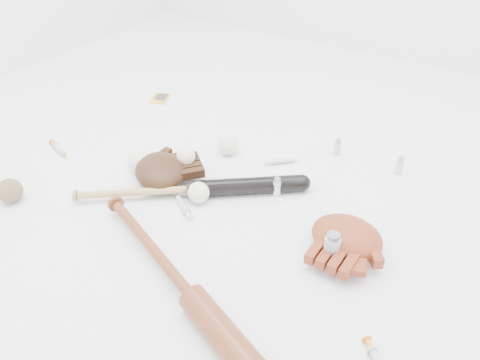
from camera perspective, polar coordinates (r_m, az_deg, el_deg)
The scene contains 18 objects.
bat_dark at distance 1.53m, azimuth -6.10°, elevation -1.12°, with size 0.78×0.06×0.06m, color black, non-canonical shape.
bat_wood at distance 1.19m, azimuth -5.67°, elevation -14.23°, with size 0.99×0.07×0.07m, color brown, non-canonical shape.
glove_dark at distance 1.60m, azimuth -9.73°, elevation 1.16°, with size 0.24×0.24×0.09m, color #341D0E, non-canonical shape.
glove_tan at distance 1.36m, azimuth 12.89°, elevation -6.73°, with size 0.24×0.24×0.09m, color maroon, non-canonical shape.
trading_card at distance 2.18m, azimuth -9.76°, elevation 9.77°, with size 0.07×0.10×0.01m, color gold.
pedestal at distance 1.64m, azimuth -6.51°, elevation 1.37°, with size 0.07×0.07×0.04m, color white.
baseball_on_pedestal at distance 1.61m, azimuth -6.63°, elevation 2.89°, with size 0.07×0.07×0.07m, color white.
baseball_left at distance 1.67m, azimuth -12.19°, elevation 2.21°, with size 0.08×0.08×0.08m, color white.
baseball_upper at distance 1.73m, azimuth -1.45°, elevation 4.27°, with size 0.08×0.08×0.08m, color white.
baseball_mid at distance 1.50m, azimuth -5.09°, elevation -1.56°, with size 0.07×0.07×0.07m, color white.
baseball_aged at distance 1.67m, azimuth -26.24°, elevation -1.18°, with size 0.08×0.08×0.08m, color brown.
syringe_0 at distance 1.88m, azimuth -21.17°, elevation 3.48°, with size 0.17×0.03×0.02m, color #ADBCC6, non-canonical shape.
syringe_1 at distance 1.50m, azimuth -6.99°, elevation -3.10°, with size 0.17×0.03×0.02m, color #ADBCC6, non-canonical shape.
syringe_2 at distance 1.70m, azimuth 5.28°, elevation 2.33°, with size 0.16×0.03×0.02m, color #ADBCC6, non-canonical shape.
vial_0 at distance 1.77m, azimuth 11.78°, elevation 3.99°, with size 0.02×0.02×0.07m, color silver.
vial_1 at distance 1.72m, azimuth 18.87°, elevation 1.66°, with size 0.03×0.03×0.07m, color silver.
vial_2 at distance 1.53m, azimuth 4.52°, elevation -0.81°, with size 0.03×0.03×0.07m, color silver.
vial_3 at distance 1.30m, azimuth 11.10°, elevation -8.19°, with size 0.04×0.04×0.10m, color silver.
Camera 1 is at (0.67, -0.98, 0.95)m, focal length 35.00 mm.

